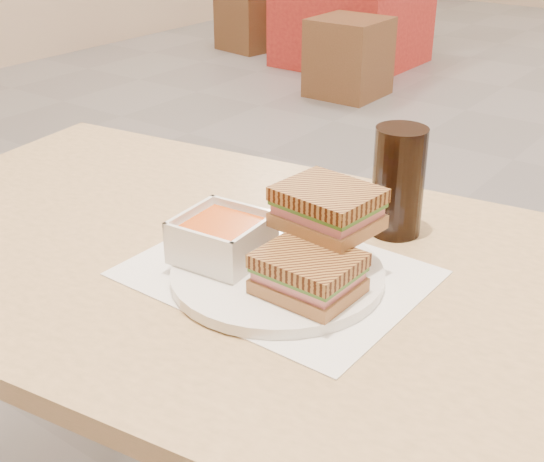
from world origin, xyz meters
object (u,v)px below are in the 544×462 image
Objects in this scene: bg_chair_0l at (250,19)px; bg_table_0 at (353,9)px; plate at (277,274)px; panini_lower at (308,273)px; soup_bowl at (222,240)px; bg_chair_0r at (349,57)px; main_table at (242,326)px; cola_glass at (398,182)px.

bg_table_0 is at bearing 3.36° from bg_chair_0l.
panini_lower is (0.06, -0.02, 0.03)m from plate.
soup_bowl is 4.38m from bg_table_0.
soup_bowl is at bearing 177.05° from panini_lower.
plate is at bearing -60.97° from bg_chair_0r.
panini_lower is 3.66m from bg_chair_0r.
bg_chair_0r is (-1.79, 3.14, -0.56)m from panini_lower.
plate is at bearing -15.70° from main_table.
panini_lower is 4.46m from bg_table_0.
main_table is 4.34m from bg_table_0.
cola_glass is at bearing 60.48° from soup_bowl.
soup_bowl is 0.25× the size of bg_chair_0l.
cola_glass is (0.13, 0.23, 0.04)m from soup_bowl.
panini_lower is at bearing -51.26° from bg_chair_0l.
plate is 1.73× the size of cola_glass.
cola_glass is at bearing -58.83° from bg_table_0.
plate reaches higher than bg_chair_0r.
plate is 0.32× the size of bg_table_0.
bg_chair_0l is at bearing 152.20° from bg_chair_0r.
cola_glass reaches higher than bg_table_0.
bg_chair_0l is (-2.91, 3.76, -0.41)m from main_table.
plate reaches higher than bg_chair_0l.
panini_lower is (0.14, -0.01, 0.00)m from soup_bowl.
cola_glass is at bearing 75.87° from plate.
soup_bowl reaches higher than bg_table_0.
cola_glass is at bearing -49.51° from bg_chair_0l.
bg_table_0 is 0.87m from bg_chair_0l.
bg_chair_0l is 1.00× the size of bg_chair_0r.
soup_bowl reaches higher than bg_chair_0r.
soup_bowl is at bearing -168.23° from plate.
plate is 3.61m from bg_chair_0r.
cola_glass is (0.05, 0.22, 0.07)m from plate.
main_table and bg_table_0 have the same top height.
soup_bowl is (-0.08, -0.02, 0.03)m from plate.
plate is 0.09m from soup_bowl.
bg_chair_0l is (-0.86, -0.05, -0.15)m from bg_table_0.
panini_lower is at bearing -60.29° from bg_chair_0r.
main_table is 2.80× the size of bg_chair_0r.
plate is 0.23m from cola_glass.
plate is at bearing -60.90° from bg_table_0.
bg_table_0 is at bearing 121.17° from cola_glass.
bg_table_0 is (-2.13, 3.83, -0.38)m from plate.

